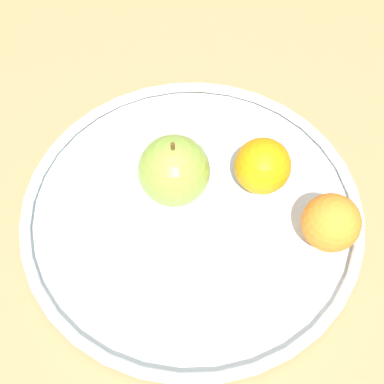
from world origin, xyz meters
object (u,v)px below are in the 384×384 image
at_px(fruit_bowl, 192,211).
at_px(orange_front_right, 331,223).
at_px(orange_front_left, 263,166).
at_px(apple, 174,171).

xyz_separation_m(fruit_bowl, orange_front_right, (-0.10, 0.10, 0.04)).
relative_size(orange_front_right, orange_front_left, 0.97).
distance_m(orange_front_right, orange_front_left, 0.09).
relative_size(apple, orange_front_left, 1.38).
height_order(apple, orange_front_right, apple).
xyz_separation_m(fruit_bowl, apple, (0.01, -0.03, 0.05)).
distance_m(fruit_bowl, apple, 0.06).
relative_size(apple, orange_front_right, 1.41).
relative_size(fruit_bowl, orange_front_right, 6.24).
distance_m(fruit_bowl, orange_front_left, 0.09).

